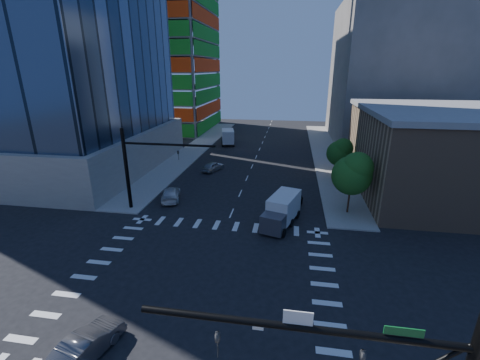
# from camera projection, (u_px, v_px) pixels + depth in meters

# --- Properties ---
(ground) EXTENTS (160.00, 160.00, 0.00)m
(ground) POSITION_uv_depth(u_px,v_px,m) (202.00, 281.00, 23.92)
(ground) COLOR black
(ground) RESTS_ON ground
(road_markings) EXTENTS (20.00, 20.00, 0.01)m
(road_markings) POSITION_uv_depth(u_px,v_px,m) (202.00, 281.00, 23.92)
(road_markings) COLOR silver
(road_markings) RESTS_ON ground
(sidewalk_ne) EXTENTS (5.00, 60.00, 0.15)m
(sidewalk_ne) POSITION_uv_depth(u_px,v_px,m) (326.00, 154.00, 59.30)
(sidewalk_ne) COLOR gray
(sidewalk_ne) RESTS_ON ground
(sidewalk_nw) EXTENTS (5.00, 60.00, 0.15)m
(sidewalk_nw) POSITION_uv_depth(u_px,v_px,m) (195.00, 149.00, 63.07)
(sidewalk_nw) COLOR gray
(sidewalk_nw) RESTS_ON ground
(construction_building) EXTENTS (25.16, 34.50, 70.60)m
(construction_building) POSITION_uv_depth(u_px,v_px,m) (158.00, 27.00, 77.69)
(construction_building) COLOR gray
(construction_building) RESTS_ON ground
(commercial_building) EXTENTS (20.50, 22.50, 10.60)m
(commercial_building) POSITION_uv_depth(u_px,v_px,m) (448.00, 153.00, 38.92)
(commercial_building) COLOR #8B6D51
(commercial_building) RESTS_ON ground
(bg_building_ne) EXTENTS (24.00, 30.00, 28.00)m
(bg_building_ne) POSITION_uv_depth(u_px,v_px,m) (397.00, 74.00, 66.52)
(bg_building_ne) COLOR #66615C
(bg_building_ne) RESTS_ON ground
(signal_mast_nw) EXTENTS (10.20, 0.40, 9.00)m
(signal_mast_nw) POSITION_uv_depth(u_px,v_px,m) (139.00, 162.00, 34.34)
(signal_mast_nw) COLOR black
(signal_mast_nw) RESTS_ON sidewalk_nw
(tree_south) EXTENTS (4.16, 4.16, 6.82)m
(tree_south) POSITION_uv_depth(u_px,v_px,m) (353.00, 173.00, 33.44)
(tree_south) COLOR #382316
(tree_south) RESTS_ON sidewalk_ne
(tree_north) EXTENTS (3.54, 3.52, 5.78)m
(tree_north) POSITION_uv_depth(u_px,v_px,m) (340.00, 152.00, 44.81)
(tree_north) COLOR #382316
(tree_north) RESTS_ON sidewalk_ne
(car_nb_far) EXTENTS (3.39, 5.09, 1.30)m
(car_nb_far) POSITION_uv_depth(u_px,v_px,m) (289.00, 203.00, 36.13)
(car_nb_far) COLOR black
(car_nb_far) RESTS_ON ground
(car_sb_near) EXTENTS (3.30, 5.33, 1.44)m
(car_sb_near) POSITION_uv_depth(u_px,v_px,m) (171.00, 194.00, 38.56)
(car_sb_near) COLOR silver
(car_sb_near) RESTS_ON ground
(car_sb_mid) EXTENTS (3.11, 4.52, 1.43)m
(car_sb_mid) POSITION_uv_depth(u_px,v_px,m) (213.00, 166.00, 49.49)
(car_sb_mid) COLOR #AEB1B6
(car_sb_mid) RESTS_ON ground
(car_sb_cross) EXTENTS (2.60, 4.89, 1.53)m
(car_sb_cross) POSITION_uv_depth(u_px,v_px,m) (85.00, 347.00, 17.33)
(car_sb_cross) COLOR #4C4C51
(car_sb_cross) RESTS_ON ground
(box_truck_near) EXTENTS (3.97, 6.13, 2.97)m
(box_truck_near) POSITION_uv_depth(u_px,v_px,m) (281.00, 213.00, 31.97)
(box_truck_near) COLOR black
(box_truck_near) RESTS_ON ground
(box_truck_far) EXTENTS (3.80, 6.36, 3.12)m
(box_truck_far) POSITION_uv_depth(u_px,v_px,m) (228.00, 137.00, 66.95)
(box_truck_far) COLOR black
(box_truck_far) RESTS_ON ground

